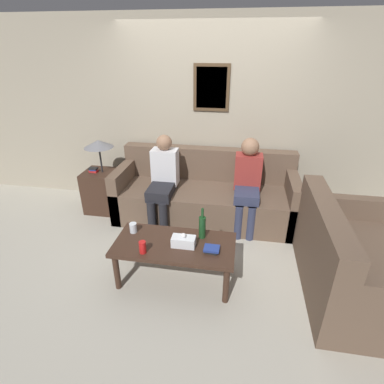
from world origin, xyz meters
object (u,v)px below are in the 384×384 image
(couch_main, at_px, (205,196))
(person_right, at_px, (247,181))
(coffee_table, at_px, (175,248))
(person_left, at_px, (163,178))
(wine_bottle, at_px, (202,227))
(couch_side, at_px, (350,264))
(drinking_glass, at_px, (133,228))

(couch_main, distance_m, person_right, 0.67)
(coffee_table, height_order, person_left, person_left)
(couch_main, distance_m, wine_bottle, 1.22)
(coffee_table, distance_m, person_left, 1.21)
(couch_main, distance_m, couch_side, 1.97)
(coffee_table, height_order, person_right, person_right)
(couch_main, height_order, couch_side, same)
(couch_side, height_order, person_left, person_left)
(drinking_glass, bearing_deg, person_left, 86.12)
(couch_main, bearing_deg, person_left, -157.42)
(couch_main, relative_size, couch_side, 1.63)
(couch_side, height_order, person_right, person_right)
(couch_side, distance_m, wine_bottle, 1.47)
(person_left, height_order, person_right, person_left)
(couch_main, height_order, coffee_table, couch_main)
(coffee_table, bearing_deg, couch_side, 4.45)
(couch_side, xyz_separation_m, drinking_glass, (-2.16, -0.01, 0.18))
(wine_bottle, bearing_deg, coffee_table, -149.71)
(wine_bottle, bearing_deg, drinking_glass, -177.65)
(couch_side, bearing_deg, couch_main, 52.44)
(person_right, bearing_deg, coffee_table, -120.54)
(coffee_table, height_order, drinking_glass, drinking_glass)
(couch_main, xyz_separation_m, person_right, (0.56, -0.16, 0.34))
(coffee_table, height_order, wine_bottle, wine_bottle)
(drinking_glass, relative_size, person_right, 0.09)
(drinking_glass, bearing_deg, coffee_table, -14.42)
(couch_main, relative_size, wine_bottle, 7.25)
(couch_side, bearing_deg, wine_bottle, 89.32)
(wine_bottle, xyz_separation_m, drinking_glass, (-0.72, -0.03, -0.07))
(couch_main, xyz_separation_m, wine_bottle, (0.12, -1.18, 0.26))
(person_right, bearing_deg, couch_side, -46.08)
(couch_side, distance_m, person_right, 1.49)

